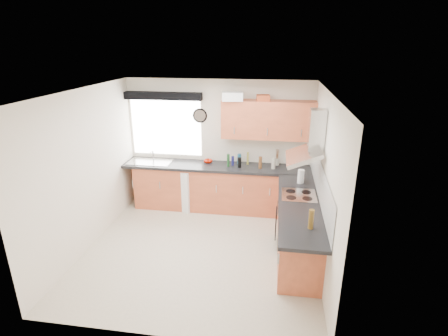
% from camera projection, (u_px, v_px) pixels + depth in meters
% --- Properties ---
extents(ground_plane, '(3.60, 3.60, 0.00)m').
position_uv_depth(ground_plane, '(201.00, 249.00, 5.61)').
color(ground_plane, beige).
extents(ceiling, '(3.60, 3.60, 0.02)m').
position_uv_depth(ceiling, '(197.00, 92.00, 4.77)').
color(ceiling, white).
rests_on(ceiling, wall_back).
extents(wall_back, '(3.60, 0.02, 2.50)m').
position_uv_depth(wall_back, '(219.00, 144.00, 6.86)').
color(wall_back, silver).
rests_on(wall_back, ground_plane).
extents(wall_front, '(3.60, 0.02, 2.50)m').
position_uv_depth(wall_front, '(160.00, 241.00, 3.52)').
color(wall_front, silver).
rests_on(wall_front, ground_plane).
extents(wall_left, '(0.02, 3.60, 2.50)m').
position_uv_depth(wall_left, '(86.00, 171.00, 5.44)').
color(wall_left, silver).
rests_on(wall_left, ground_plane).
extents(wall_right, '(0.02, 3.60, 2.50)m').
position_uv_depth(wall_right, '(323.00, 184.00, 4.94)').
color(wall_right, silver).
rests_on(wall_right, ground_plane).
extents(window, '(1.40, 0.02, 1.10)m').
position_uv_depth(window, '(166.00, 127.00, 6.90)').
color(window, white).
rests_on(window, wall_back).
extents(window_blind, '(1.50, 0.18, 0.14)m').
position_uv_depth(window_blind, '(163.00, 96.00, 6.60)').
color(window_blind, black).
rests_on(window_blind, wall_back).
extents(splashback, '(0.01, 3.00, 0.54)m').
position_uv_depth(splashback, '(320.00, 180.00, 5.24)').
color(splashback, white).
rests_on(splashback, wall_right).
extents(base_cab_back, '(3.00, 0.58, 0.86)m').
position_uv_depth(base_cab_back, '(211.00, 188.00, 6.89)').
color(base_cab_back, '#AB4E2F').
rests_on(base_cab_back, ground_plane).
extents(base_cab_corner, '(0.60, 0.60, 0.86)m').
position_uv_depth(base_cab_corner, '(294.00, 193.00, 6.65)').
color(base_cab_corner, '#AB4E2F').
rests_on(base_cab_corner, ground_plane).
extents(base_cab_right, '(0.58, 2.10, 0.86)m').
position_uv_depth(base_cab_right, '(298.00, 228.00, 5.40)').
color(base_cab_right, '#AB4E2F').
rests_on(base_cab_right, ground_plane).
extents(worktop_back, '(3.60, 0.62, 0.05)m').
position_uv_depth(worktop_back, '(216.00, 167.00, 6.71)').
color(worktop_back, black).
rests_on(worktop_back, base_cab_back).
extents(worktop_right, '(0.62, 2.42, 0.05)m').
position_uv_depth(worktop_right, '(300.00, 206.00, 5.10)').
color(worktop_right, black).
rests_on(worktop_right, base_cab_right).
extents(sink, '(0.84, 0.46, 0.10)m').
position_uv_depth(sink, '(150.00, 160.00, 6.87)').
color(sink, '#B2B2B4').
rests_on(sink, worktop_back).
extents(oven, '(0.56, 0.58, 0.85)m').
position_uv_depth(oven, '(297.00, 224.00, 5.54)').
color(oven, black).
rests_on(oven, ground_plane).
extents(hob_plate, '(0.52, 0.52, 0.01)m').
position_uv_depth(hob_plate, '(299.00, 195.00, 5.37)').
color(hob_plate, '#B2B2B4').
rests_on(hob_plate, worktop_right).
extents(extractor_hood, '(0.52, 0.78, 0.66)m').
position_uv_depth(extractor_hood, '(310.00, 142.00, 5.07)').
color(extractor_hood, '#B2B2B4').
rests_on(extractor_hood, wall_right).
extents(upper_cabinets, '(1.70, 0.35, 0.70)m').
position_uv_depth(upper_cabinets, '(268.00, 120.00, 6.38)').
color(upper_cabinets, '#AB4E2F').
rests_on(upper_cabinets, wall_back).
extents(washing_machine, '(0.71, 0.70, 0.83)m').
position_uv_depth(washing_machine, '(183.00, 187.00, 6.98)').
color(washing_machine, white).
rests_on(washing_machine, ground_plane).
extents(wall_clock, '(0.28, 0.04, 0.28)m').
position_uv_depth(wall_clock, '(200.00, 116.00, 6.71)').
color(wall_clock, black).
rests_on(wall_clock, wall_back).
extents(casserole, '(0.40, 0.32, 0.15)m').
position_uv_depth(casserole, '(232.00, 96.00, 6.23)').
color(casserole, white).
rests_on(casserole, upper_cabinets).
extents(storage_box, '(0.25, 0.22, 0.10)m').
position_uv_depth(storage_box, '(263.00, 98.00, 6.22)').
color(storage_box, '#A23E1D').
rests_on(storage_box, upper_cabinets).
extents(utensil_pot, '(0.11, 0.11, 0.13)m').
position_uv_depth(utensil_pot, '(277.00, 162.00, 6.70)').
color(utensil_pot, '#A39E8B').
rests_on(utensil_pot, worktop_back).
extents(kitchen_roll, '(0.11, 0.11, 0.23)m').
position_uv_depth(kitchen_roll, '(301.00, 176.00, 5.82)').
color(kitchen_roll, white).
rests_on(kitchen_roll, worktop_right).
extents(tomato_cluster, '(0.18, 0.18, 0.07)m').
position_uv_depth(tomato_cluster, '(208.00, 161.00, 6.86)').
color(tomato_cluster, '#A61301').
rests_on(tomato_cluster, worktop_back).
extents(jar_0, '(0.07, 0.07, 0.22)m').
position_uv_depth(jar_0, '(273.00, 163.00, 6.48)').
color(jar_0, '#A39D8B').
rests_on(jar_0, worktop_back).
extents(jar_1, '(0.07, 0.07, 0.19)m').
position_uv_depth(jar_1, '(240.00, 163.00, 6.56)').
color(jar_1, black).
rests_on(jar_1, worktop_back).
extents(jar_2, '(0.07, 0.07, 0.19)m').
position_uv_depth(jar_2, '(239.00, 159.00, 6.77)').
color(jar_2, '#1B5A81').
rests_on(jar_2, worktop_back).
extents(jar_3, '(0.06, 0.06, 0.23)m').
position_uv_depth(jar_3, '(260.00, 163.00, 6.51)').
color(jar_3, brown).
rests_on(jar_3, worktop_back).
extents(jar_4, '(0.05, 0.05, 0.18)m').
position_uv_depth(jar_4, '(233.00, 161.00, 6.68)').
color(jar_4, '#181953').
rests_on(jar_4, worktop_back).
extents(jar_5, '(0.04, 0.04, 0.25)m').
position_uv_depth(jar_5, '(248.00, 158.00, 6.71)').
color(jar_5, olive).
rests_on(jar_5, worktop_back).
extents(jar_6, '(0.05, 0.05, 0.24)m').
position_uv_depth(jar_6, '(228.00, 160.00, 6.61)').
color(jar_6, '#163F1B').
rests_on(jar_6, worktop_back).
extents(bottle_0, '(0.07, 0.07, 0.26)m').
position_uv_depth(bottle_0, '(311.00, 219.00, 4.39)').
color(bottle_0, brown).
rests_on(bottle_0, worktop_right).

